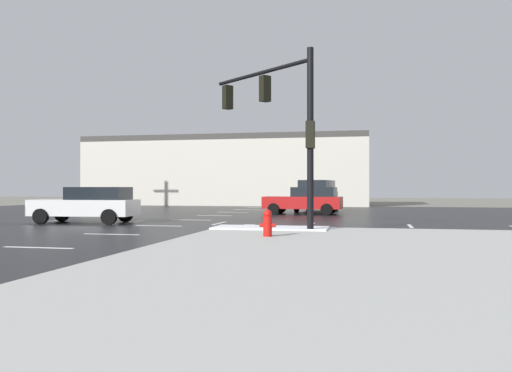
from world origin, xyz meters
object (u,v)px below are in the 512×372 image
object	(u,v)px
traffic_signal_mast	(281,113)
sedan_red	(306,200)
sedan_white	(88,204)
suv_silver	(317,195)
fire_hydrant	(268,223)

from	to	relation	value
traffic_signal_mast	sedan_red	xyz separation A→B (m)	(-0.57, 12.27, -3.36)
sedan_white	sedan_red	xyz separation A→B (m)	(8.43, 9.65, 0.00)
traffic_signal_mast	suv_silver	distance (m)	16.59
sedan_red	traffic_signal_mast	bearing A→B (deg)	96.32
suv_silver	sedan_red	xyz separation A→B (m)	(-0.28, -4.01, -0.24)
traffic_signal_mast	sedan_red	size ratio (longest dim) A/B	1.32
traffic_signal_mast	fire_hydrant	distance (m)	4.93
fire_hydrant	sedan_white	xyz separation A→B (m)	(-9.13, 5.89, 0.32)
traffic_signal_mast	sedan_red	world-z (taller)	traffic_signal_mast
traffic_signal_mast	suv_silver	size ratio (longest dim) A/B	1.22
suv_silver	traffic_signal_mast	bearing A→B (deg)	7.39
sedan_red	fire_hydrant	bearing A→B (deg)	96.20
sedan_red	suv_silver	bearing A→B (deg)	-90.38
fire_hydrant	suv_silver	distance (m)	19.57
sedan_white	sedan_red	bearing A→B (deg)	-135.14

